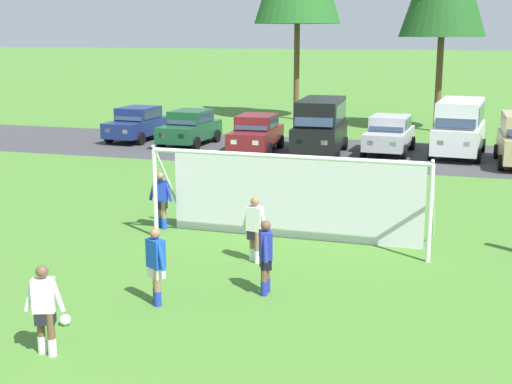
# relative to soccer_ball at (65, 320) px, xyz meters

# --- Properties ---
(ground_plane) EXTENTS (400.00, 400.00, 0.00)m
(ground_plane) POSITION_rel_soccer_ball_xyz_m (2.44, 8.94, -0.11)
(ground_plane) COLOR #477A2D
(parking_lot_strip) EXTENTS (52.00, 8.40, 0.01)m
(parking_lot_strip) POSITION_rel_soccer_ball_xyz_m (2.44, 21.31, -0.11)
(parking_lot_strip) COLOR #3D3D3F
(parking_lot_strip) RESTS_ON ground
(soccer_ball) EXTENTS (0.22, 0.22, 0.22)m
(soccer_ball) POSITION_rel_soccer_ball_xyz_m (0.00, 0.00, 0.00)
(soccer_ball) COLOR white
(soccer_ball) RESTS_ON ground
(soccer_goal) EXTENTS (7.45, 2.04, 2.57)m
(soccer_goal) POSITION_rel_soccer_ball_xyz_m (2.83, 6.81, 1.18)
(soccer_goal) COLOR white
(soccer_goal) RESTS_ON ground
(player_striker_near) EXTENTS (0.38, 0.73, 1.64)m
(player_striker_near) POSITION_rel_soccer_ball_xyz_m (3.24, 2.74, 0.71)
(player_striker_near) COLOR brown
(player_striker_near) RESTS_ON ground
(player_midfield_center) EXTENTS (0.72, 0.32, 1.64)m
(player_midfield_center) POSITION_rel_soccer_ball_xyz_m (2.40, 4.75, 0.71)
(player_midfield_center) COLOR #936B4C
(player_midfield_center) RESTS_ON ground
(player_defender_far) EXTENTS (0.64, 0.51, 1.64)m
(player_defender_far) POSITION_rel_soccer_ball_xyz_m (1.24, 1.52, 0.71)
(player_defender_far) COLOR #936B4C
(player_defender_far) RESTS_ON ground
(player_winger_left) EXTENTS (0.75, 0.29, 1.64)m
(player_winger_left) POSITION_rel_soccer_ball_xyz_m (-1.07, 6.92, 0.71)
(player_winger_left) COLOR #936B4C
(player_winger_left) RESTS_ON ground
(player_winger_right) EXTENTS (0.74, 0.36, 1.64)m
(player_winger_right) POSITION_rel_soccer_ball_xyz_m (0.37, -1.20, 0.71)
(player_winger_right) COLOR brown
(player_winger_right) RESTS_ON ground
(parked_car_slot_far_left) EXTENTS (2.25, 4.31, 1.72)m
(parked_car_slot_far_left) POSITION_rel_soccer_ball_xyz_m (-9.14, 22.09, 0.77)
(parked_car_slot_far_left) COLOR navy
(parked_car_slot_far_left) RESTS_ON ground
(parked_car_slot_left) EXTENTS (2.18, 4.27, 1.72)m
(parked_car_slot_left) POSITION_rel_soccer_ball_xyz_m (-5.97, 21.43, 0.77)
(parked_car_slot_left) COLOR #194C2D
(parked_car_slot_left) RESTS_ON ground
(parked_car_slot_center_left) EXTENTS (2.19, 4.28, 1.72)m
(parked_car_slot_center_left) POSITION_rel_soccer_ball_xyz_m (-2.26, 20.49, 0.77)
(parked_car_slot_center_left) COLOR maroon
(parked_car_slot_center_left) RESTS_ON ground
(parked_car_slot_center) EXTENTS (2.39, 4.90, 2.52)m
(parked_car_slot_center) POSITION_rel_soccer_ball_xyz_m (0.77, 20.64, 1.23)
(parked_car_slot_center) COLOR black
(parked_car_slot_center) RESTS_ON ground
(parked_car_slot_center_right) EXTENTS (2.20, 4.29, 1.72)m
(parked_car_slot_center_right) POSITION_rel_soccer_ball_xyz_m (3.77, 21.88, 0.77)
(parked_car_slot_center_right) COLOR #B2B2BC
(parked_car_slot_center_right) RESTS_ON ground
(parked_car_slot_right) EXTENTS (2.46, 4.93, 2.52)m
(parked_car_slot_right) POSITION_rel_soccer_ball_xyz_m (6.88, 21.98, 1.23)
(parked_car_slot_right) COLOR silver
(parked_car_slot_right) RESTS_ON ground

